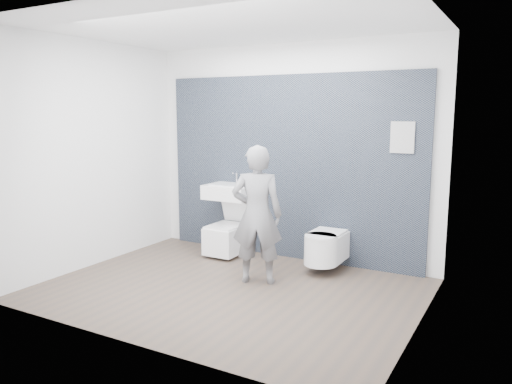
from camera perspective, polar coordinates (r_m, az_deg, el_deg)
The scene contains 8 objects.
ground at distance 5.58m, azimuth -3.06°, elevation -11.06°, with size 4.00×4.00×0.00m, color #4E3F34.
room_shell at distance 5.24m, azimuth -3.22°, elevation 7.10°, with size 4.00×4.00×4.00m.
tile_wall at distance 6.80m, azimuth 3.60°, elevation -7.33°, with size 3.60×0.06×2.40m, color black.
washbasin at distance 6.73m, azimuth -2.99°, elevation 0.08°, with size 0.64×0.48×0.48m.
toilet_square at distance 6.80m, azimuth -3.25°, elevation -5.16°, with size 0.43×0.62×0.82m.
toilet_rounded at distance 6.13m, azimuth 7.86°, elevation -6.30°, with size 0.40×0.68×0.36m.
info_placard at distance 6.30m, azimuth 15.72°, elevation -9.01°, with size 0.27×0.03×0.36m, color white.
visitor at distance 5.60m, azimuth 0.11°, elevation -2.60°, with size 0.57×0.38×1.57m, color gray.
Camera 1 is at (2.80, -4.42, 1.92)m, focal length 35.00 mm.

